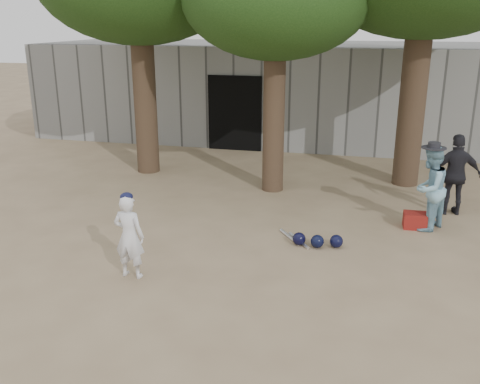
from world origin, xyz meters
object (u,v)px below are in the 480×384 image
(spectator_dark, at_px, (456,175))
(red_bag, at_px, (415,220))
(spectator_blue, at_px, (429,188))
(boy_player, at_px, (129,236))

(spectator_dark, relative_size, red_bag, 3.90)
(spectator_blue, relative_size, spectator_dark, 0.98)
(spectator_blue, distance_m, spectator_dark, 1.15)
(spectator_dark, bearing_deg, spectator_blue, 51.38)
(boy_player, bearing_deg, spectator_dark, -138.54)
(boy_player, bearing_deg, spectator_blue, -142.84)
(spectator_blue, height_order, spectator_dark, spectator_dark)
(red_bag, bearing_deg, spectator_blue, -1.29)
(boy_player, relative_size, spectator_dark, 0.80)
(red_bag, bearing_deg, spectator_dark, 51.86)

